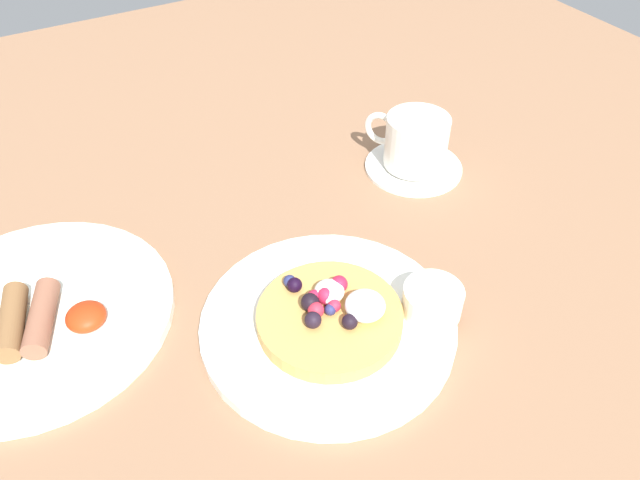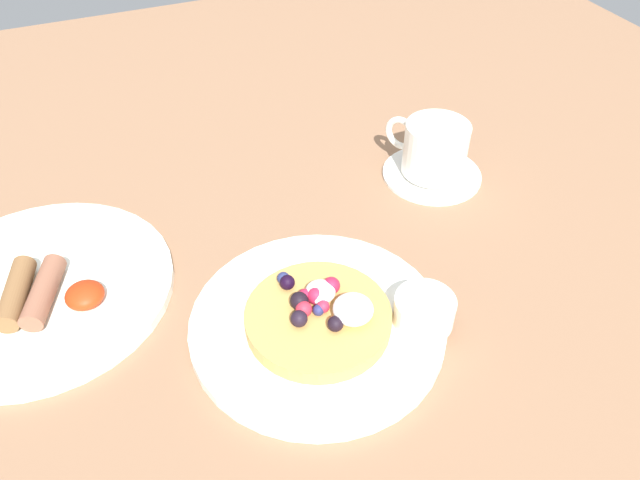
{
  "view_description": "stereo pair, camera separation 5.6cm",
  "coord_description": "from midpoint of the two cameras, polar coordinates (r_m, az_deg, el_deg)",
  "views": [
    {
      "loc": [
        -16.67,
        -37.5,
        45.61
      ],
      "look_at": [
        6.18,
        2.45,
        4.0
      ],
      "focal_mm": 34.71,
      "sensor_mm": 36.0,
      "label": 1
    },
    {
      "loc": [
        -11.62,
        -39.99,
        45.61
      ],
      "look_at": [
        6.18,
        2.45,
        4.0
      ],
      "focal_mm": 34.71,
      "sensor_mm": 36.0,
      "label": 2
    }
  ],
  "objects": [
    {
      "name": "syrup_ramekin",
      "position": [
        0.58,
        7.62,
        -5.67
      ],
      "size": [
        5.67,
        5.67,
        2.86
      ],
      "color": "white",
      "rests_on": "pancake_plate"
    },
    {
      "name": "breakfast_plate",
      "position": [
        0.67,
        -27.01,
        -6.29
      ],
      "size": [
        26.23,
        26.23,
        1.09
      ],
      "primitive_type": "cylinder",
      "color": "white",
      "rests_on": "ground_plane"
    },
    {
      "name": "fried_breakfast",
      "position": [
        0.64,
        -27.53,
        -6.99
      ],
      "size": [
        13.92,
        9.33,
        2.45
      ],
      "color": "#8C5741",
      "rests_on": "breakfast_plate"
    },
    {
      "name": "pancake_with_berries",
      "position": [
        0.57,
        -1.78,
        -7.0
      ],
      "size": [
        13.55,
        13.55,
        3.78
      ],
      "color": "tan",
      "rests_on": "pancake_plate"
    },
    {
      "name": "coffee_cup",
      "position": [
        0.77,
        6.68,
        9.07
      ],
      "size": [
        7.76,
        10.1,
        6.37
      ],
      "color": "white",
      "rests_on": "coffee_saucer"
    },
    {
      "name": "coffee_saucer",
      "position": [
        0.79,
        6.59,
        6.76
      ],
      "size": [
        12.16,
        12.16,
        0.86
      ],
      "primitive_type": "cylinder",
      "color": "white",
      "rests_on": "ground_plane"
    },
    {
      "name": "ground_plane",
      "position": [
        0.63,
        -6.44,
        -7.05
      ],
      "size": [
        164.77,
        158.54,
        3.0
      ],
      "primitive_type": "cube",
      "color": "#896348"
    },
    {
      "name": "pancake_plate",
      "position": [
        0.59,
        -2.04,
        -7.88
      ],
      "size": [
        24.06,
        24.06,
        1.25
      ],
      "primitive_type": "cylinder",
      "color": "white",
      "rests_on": "ground_plane"
    }
  ]
}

